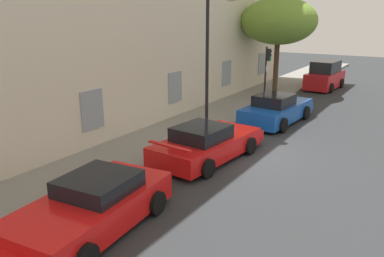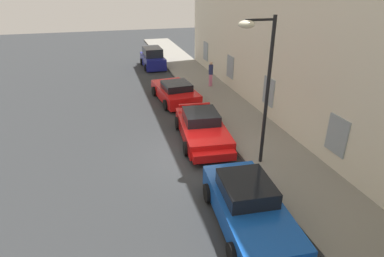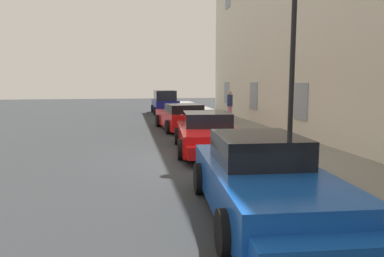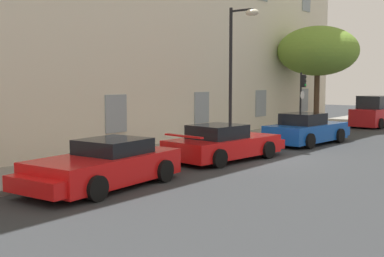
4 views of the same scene
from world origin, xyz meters
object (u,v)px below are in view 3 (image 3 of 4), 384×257
at_px(sportscar_red_lead, 182,118).
at_px(sportscar_white_middle, 265,185).
at_px(sportscar_yellow_flank, 208,135).
at_px(street_lamp, 279,14).
at_px(pedestrian_admiring, 230,105).
at_px(hatchback_distant, 165,103).

relative_size(sportscar_red_lead, sportscar_white_middle, 0.98).
relative_size(sportscar_yellow_flank, sportscar_white_middle, 1.00).
xyz_separation_m(street_lamp, pedestrian_admiring, (-10.56, 1.75, -3.11)).
bearing_deg(pedestrian_admiring, street_lamp, -9.42).
height_order(sportscar_white_middle, hatchback_distant, hatchback_distant).
xyz_separation_m(sportscar_yellow_flank, sportscar_white_middle, (6.13, -0.37, 0.04)).
bearing_deg(pedestrian_admiring, sportscar_yellow_flank, -21.07).
bearing_deg(sportscar_red_lead, street_lamp, 8.51).
relative_size(sportscar_red_lead, hatchback_distant, 1.25).
relative_size(sportscar_red_lead, street_lamp, 0.84).
bearing_deg(sportscar_yellow_flank, pedestrian_admiring, 158.93).
distance_m(sportscar_yellow_flank, sportscar_white_middle, 6.14).
distance_m(sportscar_red_lead, street_lamp, 9.54).
distance_m(street_lamp, pedestrian_admiring, 11.14).
distance_m(hatchback_distant, street_lamp, 17.89).
height_order(sportscar_white_middle, pedestrian_admiring, pedestrian_admiring).
height_order(sportscar_red_lead, sportscar_yellow_flank, sportscar_yellow_flank).
distance_m(sportscar_yellow_flank, street_lamp, 4.67).
height_order(sportscar_red_lead, street_lamp, street_lamp).
relative_size(sportscar_red_lead, sportscar_yellow_flank, 0.97).
bearing_deg(sportscar_red_lead, sportscar_yellow_flank, 0.41).
bearing_deg(sportscar_red_lead, pedestrian_admiring, 120.63).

